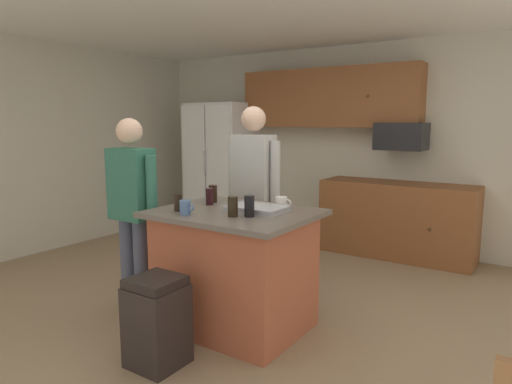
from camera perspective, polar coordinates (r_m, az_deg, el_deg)
floor at (r=4.02m, az=-2.43°, el=-15.04°), size 7.04×7.04×0.00m
back_wall at (r=6.17m, az=13.02°, el=5.57°), size 6.40×0.10×2.60m
side_wall_left at (r=6.14m, az=-27.54°, el=4.79°), size 0.10×5.60×2.60m
cabinet_run_upper at (r=6.14m, az=8.99°, el=11.50°), size 2.40×0.38×0.75m
cabinet_run_lower at (r=5.79m, az=17.17°, el=-3.29°), size 1.80×0.63×0.90m
refrigerator at (r=6.82m, az=-4.32°, el=3.05°), size 0.90×0.76×1.89m
microwave_over_range at (r=5.69m, az=17.69°, el=6.64°), size 0.56×0.40×0.32m
kitchen_island at (r=3.65m, az=-2.64°, el=-9.54°), size 1.21×0.96×0.94m
person_guest_right at (r=4.00m, az=-15.20°, el=-1.19°), size 0.57×0.22×1.65m
person_guest_left at (r=4.33m, az=-0.32°, el=0.86°), size 0.57×0.23×1.76m
glass_short_whisky at (r=3.91m, az=-5.39°, el=-0.21°), size 0.07×0.07×0.15m
mug_ceramic_white at (r=3.41m, az=-8.80°, el=-1.92°), size 0.12×0.08×0.11m
mug_blue_stoneware at (r=3.62m, az=3.21°, el=-1.33°), size 0.13×0.09×0.09m
glass_pilsner at (r=3.29m, az=-0.84°, el=-1.77°), size 0.07×0.07×0.16m
tumbler_amber at (r=3.31m, az=-2.91°, el=-1.81°), size 0.07×0.07×0.15m
glass_stout_tall at (r=3.56m, az=-9.68°, el=-1.33°), size 0.06×0.06×0.13m
glass_dark_ale at (r=3.78m, az=-5.82°, el=-0.57°), size 0.06×0.06×0.14m
serving_tray at (r=3.51m, az=0.09°, el=-2.07°), size 0.44×0.30×0.04m
trash_bin at (r=3.23m, az=-12.25°, el=-15.55°), size 0.34×0.34×0.61m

